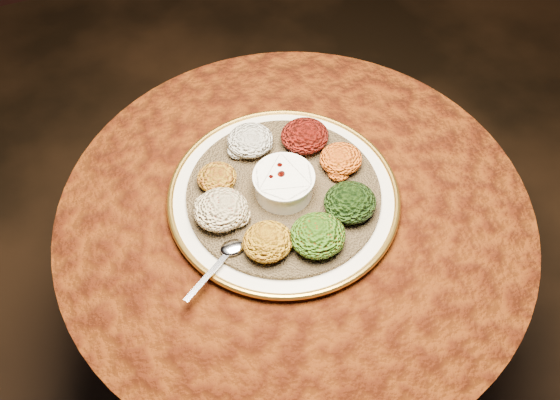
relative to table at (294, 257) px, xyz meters
name	(u,v)px	position (x,y,z in m)	size (l,w,h in m)	color
table	(294,257)	(0.00, 0.00, 0.00)	(0.96, 0.96, 0.73)	black
platter	(284,196)	(-0.01, 0.03, 0.19)	(0.47, 0.47, 0.02)	silver
injera	(284,193)	(-0.01, 0.03, 0.20)	(0.39, 0.39, 0.01)	brown
stew_bowl	(284,183)	(-0.01, 0.03, 0.24)	(0.12, 0.12, 0.05)	white
spoon	(229,252)	(-0.16, -0.06, 0.21)	(0.14, 0.10, 0.01)	silver
portion_ayib	(250,140)	(-0.03, 0.17, 0.23)	(0.10, 0.09, 0.05)	beige
portion_kitfo	(305,136)	(0.08, 0.14, 0.23)	(0.10, 0.10, 0.05)	black
portion_tikil	(341,159)	(0.12, 0.06, 0.23)	(0.09, 0.08, 0.04)	#BA720F
portion_gomen	(350,202)	(0.09, -0.05, 0.23)	(0.10, 0.10, 0.05)	black
portion_mixveg	(317,235)	(0.00, -0.10, 0.23)	(0.11, 0.10, 0.05)	#942109
portion_kik	(268,241)	(-0.09, -0.08, 0.23)	(0.09, 0.09, 0.05)	#BE8310
portion_timatim	(221,210)	(-0.15, 0.02, 0.23)	(0.11, 0.10, 0.05)	maroon
portion_shiro	(217,177)	(-0.13, 0.10, 0.23)	(0.08, 0.08, 0.04)	#A27113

